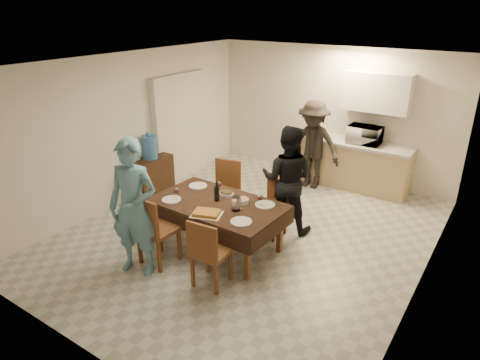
# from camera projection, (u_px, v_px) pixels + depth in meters

# --- Properties ---
(floor) EXTENTS (5.00, 6.00, 0.02)m
(floor) POSITION_uv_depth(u_px,v_px,m) (250.00, 233.00, 6.69)
(floor) COLOR #B2B2AD
(floor) RESTS_ON ground
(ceiling) EXTENTS (5.00, 6.00, 0.02)m
(ceiling) POSITION_uv_depth(u_px,v_px,m) (251.00, 63.00, 5.69)
(ceiling) COLOR white
(ceiling) RESTS_ON wall_back
(wall_back) EXTENTS (5.00, 0.02, 2.60)m
(wall_back) POSITION_uv_depth(u_px,v_px,m) (331.00, 114.00, 8.49)
(wall_back) COLOR silver
(wall_back) RESTS_ON floor
(wall_front) EXTENTS (5.00, 0.02, 2.60)m
(wall_front) POSITION_uv_depth(u_px,v_px,m) (74.00, 245.00, 3.89)
(wall_front) COLOR silver
(wall_front) RESTS_ON floor
(wall_left) EXTENTS (0.02, 6.00, 2.60)m
(wall_left) POSITION_uv_depth(u_px,v_px,m) (130.00, 129.00, 7.48)
(wall_left) COLOR silver
(wall_left) RESTS_ON floor
(wall_right) EXTENTS (0.02, 6.00, 2.60)m
(wall_right) POSITION_uv_depth(u_px,v_px,m) (434.00, 195.00, 4.91)
(wall_right) COLOR silver
(wall_right) RESTS_ON floor
(stub_partition) EXTENTS (0.15, 1.40, 2.10)m
(stub_partition) POSITION_uv_depth(u_px,v_px,m) (180.00, 128.00, 8.45)
(stub_partition) COLOR silver
(stub_partition) RESTS_ON floor
(kitchen_base_cabinet) EXTENTS (2.20, 0.60, 0.86)m
(kitchen_base_cabinet) POSITION_uv_depth(u_px,v_px,m) (350.00, 165.00, 8.28)
(kitchen_base_cabinet) COLOR tan
(kitchen_base_cabinet) RESTS_ON floor
(kitchen_worktop) EXTENTS (2.24, 0.64, 0.05)m
(kitchen_worktop) POSITION_uv_depth(u_px,v_px,m) (353.00, 143.00, 8.10)
(kitchen_worktop) COLOR #A6A6A1
(kitchen_worktop) RESTS_ON kitchen_base_cabinet
(upper_cabinet) EXTENTS (1.20, 0.34, 0.70)m
(upper_cabinet) POSITION_uv_depth(u_px,v_px,m) (377.00, 92.00, 7.68)
(upper_cabinet) COLOR silver
(upper_cabinet) RESTS_ON wall_back
(dining_table) EXTENTS (1.89, 1.14, 0.73)m
(dining_table) POSITION_uv_depth(u_px,v_px,m) (218.00, 205.00, 6.05)
(dining_table) COLOR black
(dining_table) RESTS_ON floor
(chair_near_left) EXTENTS (0.49, 0.49, 0.56)m
(chair_near_left) POSITION_uv_depth(u_px,v_px,m) (152.00, 224.00, 5.66)
(chair_near_left) COLOR brown
(chair_near_left) RESTS_ON floor
(chair_near_right) EXTENTS (0.46, 0.46, 0.51)m
(chair_near_right) POSITION_uv_depth(u_px,v_px,m) (207.00, 247.00, 5.22)
(chair_near_right) COLOR brown
(chair_near_right) RESTS_ON floor
(chair_far_left) EXTENTS (0.53, 0.53, 0.53)m
(chair_far_left) POSITION_uv_depth(u_px,v_px,m) (220.00, 188.00, 6.82)
(chair_far_left) COLOR brown
(chair_far_left) RESTS_ON floor
(chair_far_right) EXTENTS (0.43, 0.43, 0.47)m
(chair_far_right) POSITION_uv_depth(u_px,v_px,m) (269.00, 205.00, 6.39)
(chair_far_right) COLOR brown
(chair_far_right) RESTS_ON floor
(console) EXTENTS (0.40, 0.79, 0.73)m
(console) POSITION_uv_depth(u_px,v_px,m) (152.00, 177.00, 7.88)
(console) COLOR black
(console) RESTS_ON floor
(water_jug) EXTENTS (0.28, 0.28, 0.42)m
(water_jug) POSITION_uv_depth(u_px,v_px,m) (150.00, 147.00, 7.66)
(water_jug) COLOR #3F7EC5
(water_jug) RESTS_ON console
(wine_bottle) EXTENTS (0.08, 0.08, 0.30)m
(wine_bottle) POSITION_uv_depth(u_px,v_px,m) (217.00, 191.00, 6.05)
(wine_bottle) COLOR black
(wine_bottle) RESTS_ON dining_table
(water_pitcher) EXTENTS (0.13, 0.13, 0.20)m
(water_pitcher) POSITION_uv_depth(u_px,v_px,m) (236.00, 204.00, 5.78)
(water_pitcher) COLOR white
(water_pitcher) RESTS_ON dining_table
(savoury_tart) EXTENTS (0.47, 0.41, 0.05)m
(savoury_tart) POSITION_uv_depth(u_px,v_px,m) (207.00, 213.00, 5.69)
(savoury_tart) COLOR #C58139
(savoury_tart) RESTS_ON dining_table
(salad_bowl) EXTENTS (0.18, 0.18, 0.07)m
(salad_bowl) POSITION_uv_depth(u_px,v_px,m) (242.00, 201.00, 6.01)
(salad_bowl) COLOR silver
(salad_bowl) RESTS_ON dining_table
(mushroom_dish) EXTENTS (0.22, 0.22, 0.04)m
(mushroom_dish) POSITION_uv_depth(u_px,v_px,m) (226.00, 194.00, 6.27)
(mushroom_dish) COLOR silver
(mushroom_dish) RESTS_ON dining_table
(wine_glass_a) EXTENTS (0.08, 0.08, 0.19)m
(wine_glass_a) POSITION_uv_depth(u_px,v_px,m) (176.00, 194.00, 6.09)
(wine_glass_a) COLOR white
(wine_glass_a) RESTS_ON dining_table
(wine_glass_b) EXTENTS (0.08, 0.08, 0.17)m
(wine_glass_b) POSITION_uv_depth(u_px,v_px,m) (260.00, 200.00, 5.92)
(wine_glass_b) COLOR white
(wine_glass_b) RESTS_ON dining_table
(wine_glass_c) EXTENTS (0.08, 0.08, 0.18)m
(wine_glass_c) POSITION_uv_depth(u_px,v_px,m) (219.00, 187.00, 6.34)
(wine_glass_c) COLOR white
(wine_glass_c) RESTS_ON dining_table
(plate_near_left) EXTENTS (0.28, 0.28, 0.02)m
(plate_near_left) POSITION_uv_depth(u_px,v_px,m) (172.00, 200.00, 6.12)
(plate_near_left) COLOR silver
(plate_near_left) RESTS_ON dining_table
(plate_near_right) EXTENTS (0.28, 0.28, 0.02)m
(plate_near_right) POSITION_uv_depth(u_px,v_px,m) (241.00, 222.00, 5.50)
(plate_near_right) COLOR silver
(plate_near_right) RESTS_ON dining_table
(plate_far_left) EXTENTS (0.28, 0.28, 0.02)m
(plate_far_left) POSITION_uv_depth(u_px,v_px,m) (198.00, 186.00, 6.58)
(plate_far_left) COLOR silver
(plate_far_left) RESTS_ON dining_table
(plate_far_right) EXTENTS (0.28, 0.28, 0.02)m
(plate_far_right) POSITION_uv_depth(u_px,v_px,m) (265.00, 205.00, 5.96)
(plate_far_right) COLOR silver
(plate_far_right) RESTS_ON dining_table
(microwave) EXTENTS (0.59, 0.40, 0.33)m
(microwave) POSITION_uv_depth(u_px,v_px,m) (365.00, 135.00, 7.92)
(microwave) COLOR silver
(microwave) RESTS_ON kitchen_worktop
(person_near) EXTENTS (0.77, 0.62, 1.84)m
(person_near) POSITION_uv_depth(u_px,v_px,m) (134.00, 208.00, 5.44)
(person_near) COLOR #588DA9
(person_near) RESTS_ON floor
(person_far) EXTENTS (0.96, 0.83, 1.69)m
(person_far) POSITION_uv_depth(u_px,v_px,m) (287.00, 179.00, 6.52)
(person_far) COLOR black
(person_far) RESTS_ON floor
(person_kitchen) EXTENTS (1.10, 0.63, 1.70)m
(person_kitchen) POSITION_uv_depth(u_px,v_px,m) (313.00, 145.00, 8.09)
(person_kitchen) COLOR black
(person_kitchen) RESTS_ON floor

